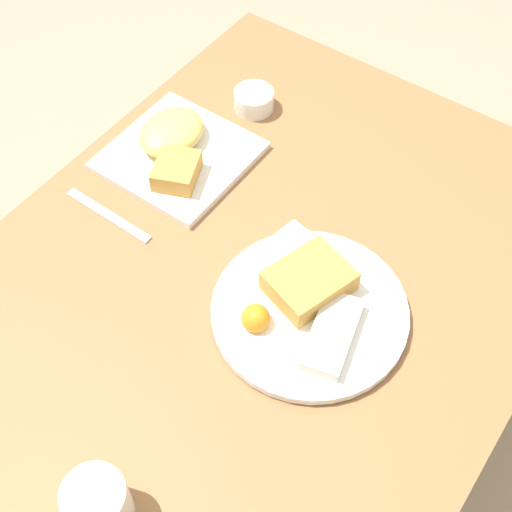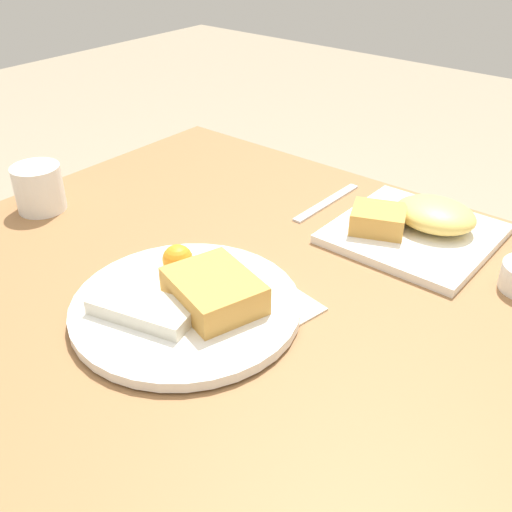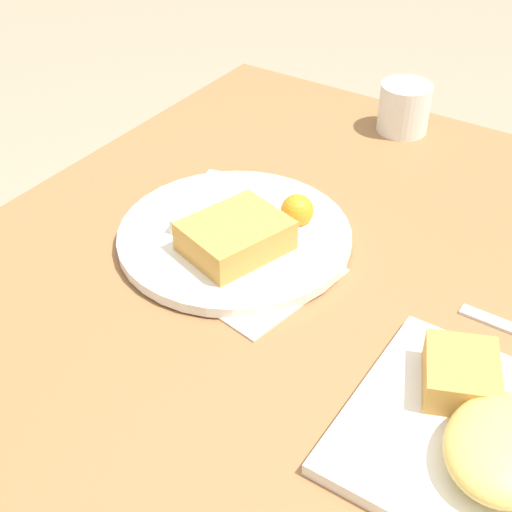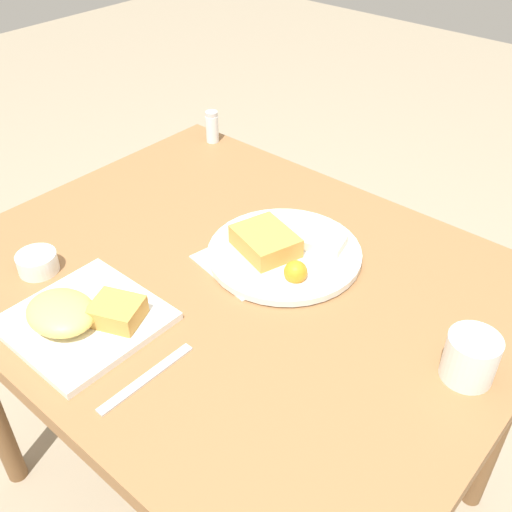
% 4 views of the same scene
% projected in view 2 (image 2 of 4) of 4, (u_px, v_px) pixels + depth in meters
% --- Properties ---
extents(dining_table, '(1.06, 0.85, 0.71)m').
position_uv_depth(dining_table, '(258.00, 333.00, 0.88)').
color(dining_table, olive).
rests_on(dining_table, ground_plane).
extents(menu_card, '(0.21, 0.25, 0.00)m').
position_uv_depth(menu_card, '(224.00, 313.00, 0.79)').
color(menu_card, beige).
rests_on(menu_card, dining_table).
extents(plate_square_near, '(0.24, 0.24, 0.06)m').
position_uv_depth(plate_square_near, '(417.00, 225.00, 0.95)').
color(plate_square_near, white).
rests_on(plate_square_near, dining_table).
extents(plate_oval_far, '(0.30, 0.30, 0.05)m').
position_uv_depth(plate_oval_far, '(189.00, 301.00, 0.78)').
color(plate_oval_far, white).
rests_on(plate_oval_far, menu_card).
extents(butter_knife, '(0.02, 0.18, 0.00)m').
position_uv_depth(butter_knife, '(327.00, 202.00, 1.06)').
color(butter_knife, silver).
rests_on(butter_knife, dining_table).
extents(coffee_mug, '(0.08, 0.08, 0.08)m').
position_uv_depth(coffee_mug, '(39.00, 188.00, 1.03)').
color(coffee_mug, white).
rests_on(coffee_mug, dining_table).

